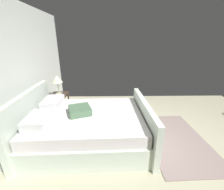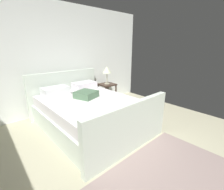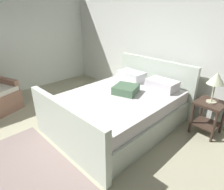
% 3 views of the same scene
% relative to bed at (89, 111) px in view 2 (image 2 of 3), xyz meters
% --- Properties ---
extents(ground_plane, '(5.58, 6.00, 0.02)m').
position_rel_bed_xyz_m(ground_plane, '(-0.18, -1.72, -0.35)').
color(ground_plane, '#ACA789').
extents(wall_back, '(5.70, 0.12, 2.70)m').
position_rel_bed_xyz_m(wall_back, '(-0.18, 1.34, 1.01)').
color(wall_back, silver).
rests_on(wall_back, ground).
extents(bed, '(1.89, 2.39, 1.08)m').
position_rel_bed_xyz_m(bed, '(0.00, 0.00, 0.00)').
color(bed, silver).
rests_on(bed, ground).
extents(nightstand_right, '(0.44, 0.44, 0.60)m').
position_rel_bed_xyz_m(nightstand_right, '(1.23, 0.92, 0.06)').
color(nightstand_right, '#3C2B22').
rests_on(nightstand_right, ground).
extents(table_lamp_right, '(0.27, 0.27, 0.52)m').
position_rel_bed_xyz_m(table_lamp_right, '(1.23, 0.92, 0.66)').
color(table_lamp_right, '#B7B293').
rests_on(table_lamp_right, nightstand_right).
extents(area_rug, '(2.02, 1.25, 0.01)m').
position_rel_bed_xyz_m(area_rug, '(0.00, -1.86, -0.34)').
color(area_rug, gray).
rests_on(area_rug, ground).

